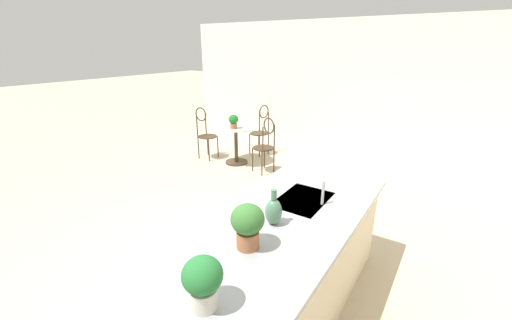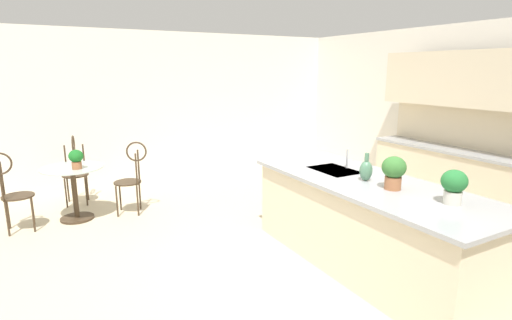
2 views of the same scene
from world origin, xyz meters
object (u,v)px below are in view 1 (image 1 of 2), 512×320
(chair_toward_desk, at_px, (261,128))
(bistro_table, at_px, (236,141))
(vase_on_counter, at_px, (273,211))
(chair_by_island, at_px, (265,143))
(chair_near_window, at_px, (205,131))
(potted_plant_counter_far, at_px, (203,280))
(potted_plant_on_table, at_px, (234,121))
(potted_plant_counter_near, at_px, (248,224))

(chair_toward_desk, bearing_deg, bistro_table, -6.72)
(vase_on_counter, bearing_deg, chair_by_island, -147.20)
(bistro_table, bearing_deg, chair_toward_desk, 173.28)
(bistro_table, relative_size, chair_near_window, 0.77)
(potted_plant_counter_far, bearing_deg, chair_near_window, -137.77)
(chair_toward_desk, bearing_deg, potted_plant_on_table, -2.47)
(chair_near_window, relative_size, chair_toward_desk, 1.00)
(potted_plant_counter_near, bearing_deg, bistro_table, -141.92)
(bistro_table, relative_size, potted_plant_on_table, 3.09)
(potted_plant_counter_far, distance_m, vase_on_counter, 0.91)
(chair_toward_desk, xyz_separation_m, vase_on_counter, (3.64, 2.43, 0.46))
(bistro_table, relative_size, potted_plant_counter_far, 2.68)
(chair_near_window, xyz_separation_m, chair_toward_desk, (-0.84, 0.81, 0.00))
(chair_toward_desk, bearing_deg, potted_plant_counter_far, 29.27)
(chair_near_window, height_order, potted_plant_on_table, chair_near_window)
(bistro_table, bearing_deg, potted_plant_counter_near, 38.08)
(potted_plant_on_table, bearing_deg, chair_toward_desk, 177.53)
(chair_near_window, relative_size, potted_plant_on_table, 4.02)
(chair_by_island, height_order, potted_plant_on_table, chair_by_island)
(potted_plant_on_table, distance_m, potted_plant_counter_far, 4.47)
(bistro_table, height_order, vase_on_counter, vase_on_counter)
(chair_near_window, bearing_deg, potted_plant_on_table, 86.43)
(chair_near_window, height_order, potted_plant_counter_far, potted_plant_counter_far)
(potted_plant_on_table, relative_size, potted_plant_counter_near, 0.81)
(chair_toward_desk, xyz_separation_m, potted_plant_counter_far, (4.54, 2.54, 0.52))
(bistro_table, relative_size, chair_toward_desk, 0.77)
(chair_near_window, relative_size, chair_by_island, 1.00)
(potted_plant_on_table, height_order, potted_plant_counter_near, potted_plant_counter_near)
(potted_plant_on_table, xyz_separation_m, potted_plant_counter_far, (3.65, 2.58, 0.20))
(bistro_table, height_order, chair_by_island, chair_by_island)
(chair_toward_desk, relative_size, potted_plant_counter_far, 3.49)
(bistro_table, bearing_deg, potted_plant_counter_far, 34.89)
(potted_plant_on_table, bearing_deg, bistro_table, -158.57)
(bistro_table, bearing_deg, chair_near_window, -83.48)
(potted_plant_on_table, xyz_separation_m, vase_on_counter, (2.75, 2.47, 0.14))
(potted_plant_on_table, relative_size, vase_on_counter, 0.90)
(chair_near_window, relative_size, potted_plant_counter_near, 3.27)
(potted_plant_counter_far, height_order, vase_on_counter, potted_plant_counter_far)
(bistro_table, height_order, potted_plant_on_table, potted_plant_on_table)
(bistro_table, height_order, potted_plant_counter_far, potted_plant_counter_far)
(chair_toward_desk, xyz_separation_m, potted_plant_on_table, (0.89, -0.04, 0.32))
(chair_near_window, relative_size, potted_plant_counter_far, 3.49)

